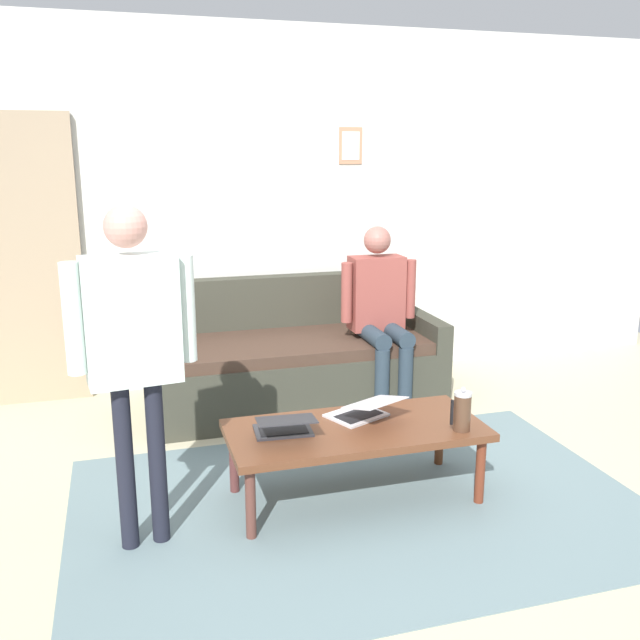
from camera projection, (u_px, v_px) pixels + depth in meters
ground_plane at (365, 504)px, 3.61m from camera, size 7.68×7.68×0.00m
area_rug at (361, 505)px, 3.59m from camera, size 2.92×1.93×0.01m
back_wall at (270, 209)px, 5.33m from camera, size 7.04×0.11×2.70m
interior_door at (20, 263)px, 4.83m from camera, size 0.82×0.09×2.05m
couch at (294, 362)px, 4.99m from camera, size 2.01×0.90×0.88m
coffee_table at (356, 434)px, 3.59m from camera, size 1.33×0.60×0.40m
laptop_left at (284, 427)px, 3.47m from camera, size 0.31×0.33×0.12m
laptop_center at (363, 411)px, 3.68m from camera, size 0.41×0.45×0.15m
french_press at (462, 411)px, 3.52m from camera, size 0.11×0.09×0.23m
person_standing at (133, 336)px, 3.01m from camera, size 0.56×0.23×1.57m
person_seated at (380, 307)px, 4.83m from camera, size 0.55×0.51×1.28m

